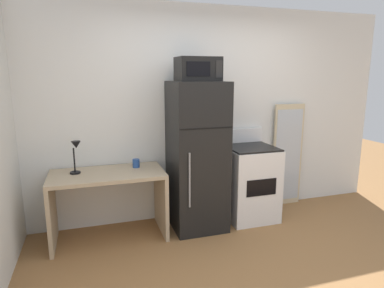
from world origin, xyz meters
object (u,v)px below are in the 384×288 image
Objects in this scene: desk_lamp at (76,152)px; desk at (108,192)px; refrigerator at (197,156)px; leaning_mirror at (287,155)px; microwave at (198,69)px; oven_range at (249,182)px; coffee_mug at (136,163)px.

desk is at bearing -10.27° from desk_lamp.
refrigerator is 1.22× the size of leaning_mirror.
microwave is 1.54m from oven_range.
microwave reaches higher than leaning_mirror.
coffee_mug is at bearing 168.38° from microwave.
desk_lamp is 2.09m from oven_range.
coffee_mug is (0.63, 0.06, -0.19)m from desk_lamp.
leaning_mirror reaches higher than oven_range.
oven_range is at bearing -1.06° from desk_lamp.
coffee_mug is 1.26m from microwave.
desk_lamp is at bearing 178.94° from oven_range.
microwave is at bearing -3.53° from desk_lamp.
leaning_mirror is at bearing 20.05° from oven_range.
coffee_mug reaches higher than desk.
desk_lamp reaches higher than desk.
desk is at bearing 178.52° from microwave.
desk is at bearing 179.71° from refrigerator.
oven_range is (1.72, 0.02, -0.06)m from desk.
desk is at bearing -160.73° from coffee_mug.
desk is 12.75× the size of coffee_mug.
microwave reaches higher than oven_range.
desk_lamp is 0.25× the size of leaning_mirror.
desk is 1.72m from oven_range.
desk is 1.07m from refrigerator.
desk_lamp is at bearing 177.38° from refrigerator.
microwave reaches higher than refrigerator.
leaning_mirror is at bearing 6.44° from desk.
coffee_mug is at bearing 5.40° from desk_lamp.
refrigerator is at bearing -9.92° from coffee_mug.
oven_range is at bearing -159.95° from leaning_mirror.
desk is 3.43× the size of desk_lamp.
oven_range reaches higher than coffee_mug.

